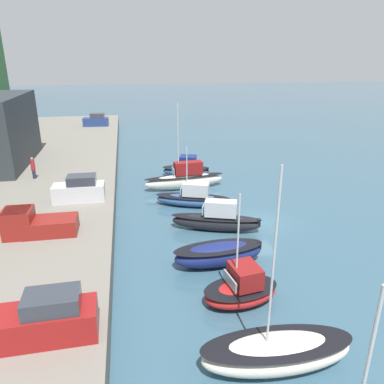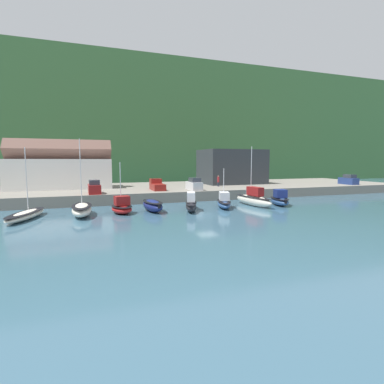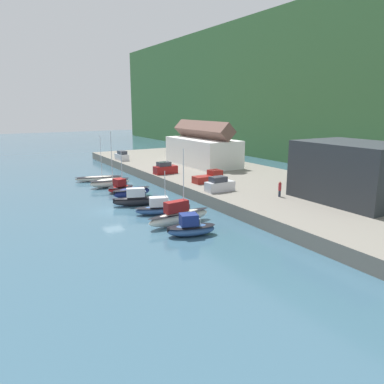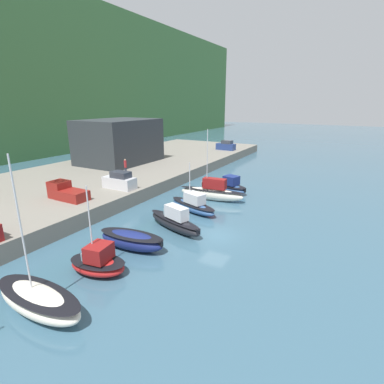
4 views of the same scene
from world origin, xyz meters
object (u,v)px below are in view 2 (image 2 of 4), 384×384
object	(u,v)px
moored_boat_0	(26,215)
moored_boat_5	(224,202)
moored_boat_7	(280,199)
moored_boat_1	(82,209)
moored_boat_6	(253,199)
parked_car_2	(94,188)
moored_boat_2	(122,207)
moored_boat_3	(153,205)
moored_boat_4	(191,204)
parked_car_0	(349,180)
pickup_truck_0	(157,185)
person_on_quay	(218,181)
parked_car_1	(194,185)

from	to	relation	value
moored_boat_0	moored_boat_5	bearing A→B (deg)	16.70
moored_boat_5	moored_boat_7	world-z (taller)	moored_boat_5
moored_boat_1	moored_boat_6	distance (m)	24.27
moored_boat_5	moored_boat_6	size ratio (longest dim) A/B	0.79
moored_boat_6	parked_car_2	distance (m)	24.52
moored_boat_1	moored_boat_7	distance (m)	28.36
moored_boat_0	moored_boat_2	size ratio (longest dim) A/B	1.34
moored_boat_0	moored_boat_5	distance (m)	25.53
moored_boat_7	moored_boat_5	bearing A→B (deg)	-169.79
moored_boat_3	moored_boat_7	bearing A→B (deg)	-7.87
moored_boat_4	parked_car_0	bearing A→B (deg)	34.74
pickup_truck_0	person_on_quay	size ratio (longest dim) A/B	2.21
moored_boat_1	moored_boat_3	size ratio (longest dim) A/B	1.51
moored_boat_0	parked_car_2	bearing A→B (deg)	67.35
moored_boat_0	parked_car_1	size ratio (longest dim) A/B	2.10
moored_boat_6	pickup_truck_0	distance (m)	17.25
moored_boat_1	parked_car_1	world-z (taller)	moored_boat_1
parked_car_0	moored_boat_3	bearing A→B (deg)	-163.12
moored_boat_0	parked_car_0	world-z (taller)	moored_boat_0
person_on_quay	moored_boat_0	bearing A→B (deg)	-153.88
moored_boat_4	person_on_quay	xyz separation A→B (m)	(11.17, 15.88, 1.86)
moored_boat_4	moored_boat_5	bearing A→B (deg)	28.59
moored_boat_7	moored_boat_2	bearing A→B (deg)	-166.19
moored_boat_5	parked_car_2	bearing A→B (deg)	170.96
moored_boat_1	pickup_truck_0	xyz separation A→B (m)	(12.19, 12.50, 1.70)
moored_boat_5	person_on_quay	size ratio (longest dim) A/B	3.30
moored_boat_2	moored_boat_5	size ratio (longest dim) A/B	0.93
moored_boat_2	parked_car_2	size ratio (longest dim) A/B	1.55
moored_boat_3	moored_boat_1	bearing A→B (deg)	177.91
moored_boat_7	person_on_quay	bearing A→B (deg)	116.84
moored_boat_3	moored_boat_7	distance (m)	19.46
moored_boat_6	moored_boat_7	distance (m)	4.17
moored_boat_1	pickup_truck_0	world-z (taller)	moored_boat_1
moored_boat_3	parked_car_1	xyz separation A→B (m)	(9.39, 9.70, 1.79)
parked_car_1	pickup_truck_0	size ratio (longest dim) A/B	0.89
moored_boat_5	moored_boat_4	bearing A→B (deg)	-150.81
parked_car_2	moored_boat_0	bearing A→B (deg)	-130.24
moored_boat_3	moored_boat_6	distance (m)	15.35
moored_boat_2	parked_car_2	world-z (taller)	moored_boat_2
moored_boat_6	moored_boat_5	bearing A→B (deg)	173.71
moored_boat_1	person_on_quay	world-z (taller)	moored_boat_1
moored_boat_0	parked_car_1	world-z (taller)	moored_boat_0
parked_car_1	pickup_truck_0	distance (m)	6.56
moored_boat_2	pickup_truck_0	size ratio (longest dim) A/B	1.39
moored_boat_1	moored_boat_3	world-z (taller)	moored_boat_1
moored_boat_6	parked_car_1	world-z (taller)	moored_boat_6
moored_boat_1	moored_boat_4	world-z (taller)	moored_boat_1
moored_boat_5	parked_car_0	distance (m)	36.28
moored_boat_3	parked_car_2	xyz separation A→B (m)	(-7.21, 9.32, 1.79)
parked_car_2	parked_car_0	bearing A→B (deg)	-0.53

